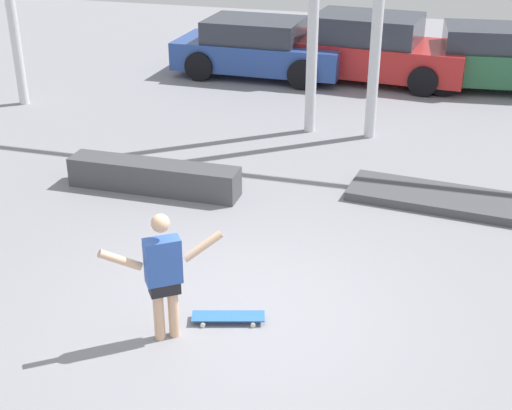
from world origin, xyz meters
name	(u,v)px	position (x,y,z in m)	size (l,w,h in m)	color
ground_plane	(243,313)	(0.00, 0.00, 0.00)	(36.00, 36.00, 0.00)	gray
skateboarder	(164,272)	(-0.65, -0.64, 0.81)	(1.10, 0.82, 1.47)	#DBAD89
skateboard	(228,317)	(-0.11, -0.19, 0.06)	(0.84, 0.43, 0.08)	#2D66B2
grind_box	(154,177)	(-2.31, 2.84, 0.23)	(2.71, 0.48, 0.46)	#47474C
manual_pad	(453,200)	(2.19, 3.62, 0.07)	(3.11, 0.97, 0.13)	#47474C
parked_car_blue	(259,48)	(-2.58, 9.76, 0.65)	(4.01, 1.98, 1.33)	#284793
parked_car_red	(371,49)	(0.03, 10.14, 0.72)	(4.46, 2.31, 1.50)	red
parked_car_green	(501,59)	(2.91, 10.20, 0.68)	(4.32, 2.18, 1.38)	#28603D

